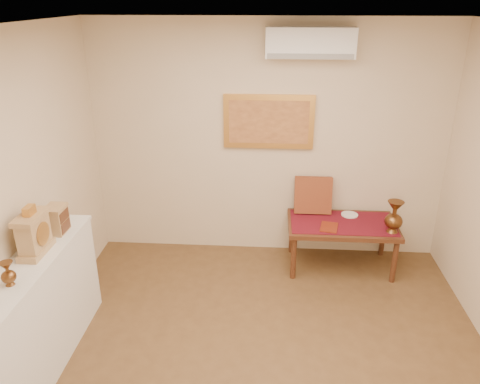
# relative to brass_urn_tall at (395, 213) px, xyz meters

# --- Properties ---
(ceiling) EXTENTS (4.50, 4.50, 0.00)m
(ceiling) POSITION_rel_brass_urn_tall_xyz_m (-1.35, -1.69, 1.93)
(ceiling) COLOR white
(ceiling) RESTS_ON ground
(wall_back) EXTENTS (4.00, 0.02, 2.70)m
(wall_back) POSITION_rel_brass_urn_tall_xyz_m (-1.35, 0.56, 0.58)
(wall_back) COLOR beige
(wall_back) RESTS_ON ground
(brass_urn_small) EXTENTS (0.11, 0.11, 0.24)m
(brass_urn_small) POSITION_rel_brass_urn_tall_xyz_m (-3.15, -1.84, 0.33)
(brass_urn_small) COLOR brown
(brass_urn_small) RESTS_ON display_ledge
(table_cloth) EXTENTS (1.14, 0.59, 0.01)m
(table_cloth) POSITION_rel_brass_urn_tall_xyz_m (-0.50, 0.19, -0.22)
(table_cloth) COLOR maroon
(table_cloth) RESTS_ON low_table
(brass_urn_tall) EXTENTS (0.19, 0.19, 0.43)m
(brass_urn_tall) POSITION_rel_brass_urn_tall_xyz_m (0.00, 0.00, 0.00)
(brass_urn_tall) COLOR brown
(brass_urn_tall) RESTS_ON table_cloth
(plate) EXTENTS (0.19, 0.19, 0.01)m
(plate) POSITION_rel_brass_urn_tall_xyz_m (-0.39, 0.38, -0.21)
(plate) COLOR white
(plate) RESTS_ON table_cloth
(menu) EXTENTS (0.23, 0.28, 0.01)m
(menu) POSITION_rel_brass_urn_tall_xyz_m (-0.66, 0.05, -0.21)
(menu) COLOR maroon
(menu) RESTS_ON table_cloth
(cushion) EXTENTS (0.42, 0.19, 0.44)m
(cushion) POSITION_rel_brass_urn_tall_xyz_m (-0.82, 0.44, -0.00)
(cushion) COLOR maroon
(cushion) RESTS_ON table_cloth
(display_ledge) EXTENTS (0.37, 2.02, 0.98)m
(display_ledge) POSITION_rel_brass_urn_tall_xyz_m (-3.17, -1.69, -0.28)
(display_ledge) COLOR white
(display_ledge) RESTS_ON floor
(mantel_clock) EXTENTS (0.17, 0.36, 0.41)m
(mantel_clock) POSITION_rel_brass_urn_tall_xyz_m (-3.17, -1.39, 0.38)
(mantel_clock) COLOR tan
(mantel_clock) RESTS_ON display_ledge
(wooden_chest) EXTENTS (0.16, 0.21, 0.24)m
(wooden_chest) POSITION_rel_brass_urn_tall_xyz_m (-3.15, -1.03, 0.33)
(wooden_chest) COLOR tan
(wooden_chest) RESTS_ON display_ledge
(low_table) EXTENTS (1.20, 0.70, 0.55)m
(low_table) POSITION_rel_brass_urn_tall_xyz_m (-0.50, 0.19, -0.29)
(low_table) COLOR #552C19
(low_table) RESTS_ON floor
(painting) EXTENTS (1.00, 0.06, 0.60)m
(painting) POSITION_rel_brass_urn_tall_xyz_m (-1.35, 0.53, 0.83)
(painting) COLOR gold
(painting) RESTS_ON wall_back
(ac_unit) EXTENTS (0.90, 0.25, 0.30)m
(ac_unit) POSITION_rel_brass_urn_tall_xyz_m (-0.95, 0.43, 1.68)
(ac_unit) COLOR white
(ac_unit) RESTS_ON wall_back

